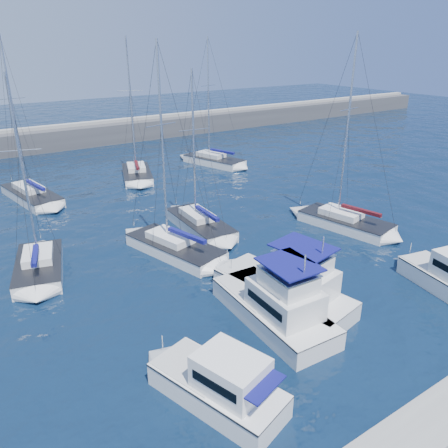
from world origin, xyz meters
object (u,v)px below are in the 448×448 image
sailboat_mid_d (345,222)px  motor_yacht_stbd_inner (288,288)px  sailboat_mid_b (175,247)px  sailboat_back_a (32,195)px  sailboat_back_c (214,160)px  motor_yacht_port_outer (221,386)px  sailboat_mid_c (200,224)px  motor_yacht_port_inner (277,307)px  sailboat_back_b (137,174)px  sailboat_mid_a (39,266)px

sailboat_mid_d → motor_yacht_stbd_inner: bearing=-164.6°
sailboat_mid_b → sailboat_back_a: sailboat_back_a is taller
sailboat_back_c → sailboat_mid_d: bearing=-112.3°
motor_yacht_port_outer → sailboat_back_c: (21.86, 35.27, -0.41)m
motor_yacht_port_outer → sailboat_mid_b: 15.52m
sailboat_mid_d → sailboat_back_c: bearing=73.5°
sailboat_mid_c → sailboat_back_c: 21.73m
motor_yacht_port_inner → sailboat_back_b: 32.03m
motor_yacht_stbd_inner → motor_yacht_port_outer: bearing=-161.3°
motor_yacht_stbd_inner → sailboat_mid_b: size_ratio=0.60×
motor_yacht_stbd_inner → sailboat_back_b: 30.63m
sailboat_mid_c → sailboat_back_b: sailboat_back_b is taller
sailboat_back_c → sailboat_mid_a: bearing=-163.3°
sailboat_mid_a → sailboat_back_c: 31.69m
motor_yacht_stbd_inner → sailboat_back_a: size_ratio=0.59×
sailboat_mid_b → sailboat_back_c: size_ratio=0.98×
motor_yacht_port_outer → sailboat_back_c: sailboat_back_c is taller
motor_yacht_port_inner → sailboat_back_c: bearing=66.2°
sailboat_mid_a → sailboat_mid_d: 25.00m
motor_yacht_stbd_inner → sailboat_mid_c: sailboat_mid_c is taller
motor_yacht_port_inner → sailboat_mid_a: (-10.10, 13.82, -0.61)m
motor_yacht_port_outer → sailboat_mid_d: size_ratio=0.42×
motor_yacht_port_outer → sailboat_mid_a: bearing=86.2°
sailboat_mid_d → sailboat_back_b: sailboat_mid_d is taller
motor_yacht_port_outer → sailboat_back_c: bearing=40.9°
motor_yacht_port_outer → motor_yacht_port_inner: (5.98, 3.30, 0.19)m
sailboat_mid_c → sailboat_back_b: size_ratio=0.85×
sailboat_back_a → sailboat_back_c: 23.22m
sailboat_back_c → motor_yacht_port_outer: bearing=-140.0°
sailboat_back_c → motor_yacht_stbd_inner: bearing=-132.7°
motor_yacht_port_inner → sailboat_back_a: bearing=106.1°
motor_yacht_port_inner → sailboat_mid_b: (-0.73, 11.29, -0.60)m
sailboat_mid_a → sailboat_mid_b: size_ratio=0.88×
motor_yacht_port_inner → sailboat_back_a: 31.27m
motor_yacht_stbd_inner → sailboat_mid_b: bearing=93.4°
motor_yacht_stbd_inner → sailboat_mid_b: (-2.59, 10.12, -0.60)m
motor_yacht_stbd_inner → sailboat_back_a: bearing=96.4°
sailboat_mid_c → sailboat_back_a: 19.28m
sailboat_back_a → sailboat_mid_b: bearing=-81.4°
motor_yacht_stbd_inner → sailboat_back_b: sailboat_back_b is taller
sailboat_mid_b → sailboat_back_c: 26.52m
motor_yacht_stbd_inner → sailboat_back_b: (2.96, 30.48, -0.59)m
motor_yacht_port_outer → sailboat_back_a: bearing=74.9°
sailboat_back_a → sailboat_back_c: sailboat_back_a is taller
sailboat_back_a → sailboat_back_b: (12.12, 1.25, 0.01)m
motor_yacht_port_inner → motor_yacht_stbd_inner: (1.87, 1.17, 0.00)m
sailboat_back_a → sailboat_mid_a: bearing=-110.0°
motor_yacht_stbd_inner → sailboat_back_a: 30.64m
sailboat_back_b → sailboat_back_c: bearing=20.2°
sailboat_back_b → motor_yacht_stbd_inner: bearing=-77.0°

